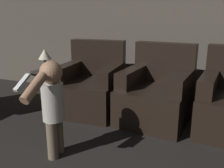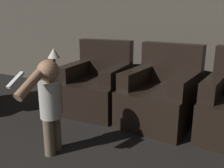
# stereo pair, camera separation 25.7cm
# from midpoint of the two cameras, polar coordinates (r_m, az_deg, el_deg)

# --- Properties ---
(wall_back) EXTENTS (8.40, 0.05, 2.60)m
(wall_back) POSITION_cam_midpoint_polar(r_m,az_deg,el_deg) (3.81, 15.88, 15.42)
(wall_back) COLOR #51493F
(wall_back) RESTS_ON ground_plane
(armchair_left) EXTENTS (0.83, 0.91, 0.93)m
(armchair_left) POSITION_cam_midpoint_polar(r_m,az_deg,el_deg) (3.41, -1.30, -0.56)
(armchair_left) COLOR black
(armchair_left) RESTS_ON ground_plane
(armchair_middle) EXTENTS (0.85, 0.93, 0.93)m
(armchair_middle) POSITION_cam_midpoint_polar(r_m,az_deg,el_deg) (3.09, 13.48, -2.72)
(armchair_middle) COLOR black
(armchair_middle) RESTS_ON ground_plane
(person_toddler) EXTENTS (0.20, 0.61, 0.90)m
(person_toddler) POSITION_cam_midpoint_polar(r_m,az_deg,el_deg) (2.29, -11.02, -3.66)
(person_toddler) COLOR brown
(person_toddler) RESTS_ON ground_plane
(side_table) EXTENTS (0.43, 0.43, 0.49)m
(side_table) POSITION_cam_midpoint_polar(r_m,az_deg,el_deg) (3.72, -10.95, 1.80)
(side_table) COLOR black
(side_table) RESTS_ON ground_plane
(lamp) EXTENTS (0.18, 0.18, 0.32)m
(lamp) POSITION_cam_midpoint_polar(r_m,az_deg,el_deg) (3.66, -11.22, 6.82)
(lamp) COLOR #262626
(lamp) RESTS_ON side_table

